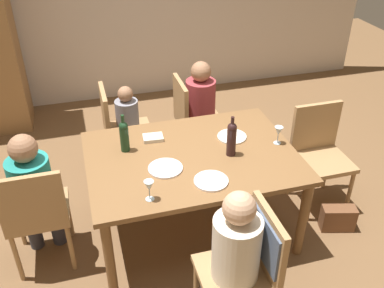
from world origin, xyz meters
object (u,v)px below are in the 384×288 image
object	(u,v)px
wine_bottle_tall_green	(232,138)
handbag	(338,218)
chair_left_end	(36,211)
dinner_plate_guest_right	(232,137)
person_man_bearded	(34,189)
dinner_plate_host	(165,168)
chair_far_right	(192,117)
wine_glass_centre	(279,132)
person_child_small	(130,123)
person_woman_host	(203,106)
person_man_guest	(232,255)
chair_near	(254,256)
dinner_plate_guest_left	(211,181)
wine_glass_near_left	(149,187)
chair_far_left	(119,127)
dining_table	(192,163)
wine_bottle_dark_red	(124,135)
chair_right_end	(319,149)

from	to	relation	value
wine_bottle_tall_green	handbag	world-z (taller)	wine_bottle_tall_green
chair_left_end	dinner_plate_guest_right	size ratio (longest dim) A/B	3.87
person_man_bearded	dinner_plate_host	distance (m)	0.96
handbag	dinner_plate_guest_right	bearing A→B (deg)	147.36
handbag	chair_far_right	bearing A→B (deg)	124.76
wine_bottle_tall_green	handbag	bearing A→B (deg)	-17.29
wine_bottle_tall_green	wine_glass_centre	size ratio (longest dim) A/B	2.19
person_child_small	handbag	world-z (taller)	person_child_small
person_woman_host	person_man_guest	xyz separation A→B (m)	(-0.41, -1.91, 0.00)
chair_near	dinner_plate_guest_left	xyz separation A→B (m)	(-0.09, 0.60, 0.16)
dinner_plate_guest_left	handbag	world-z (taller)	dinner_plate_guest_left
chair_left_end	person_man_bearded	distance (m)	0.16
person_man_bearded	wine_glass_near_left	size ratio (longest dim) A/B	7.47
dinner_plate_guest_right	dinner_plate_host	bearing A→B (deg)	-155.53
chair_far_left	person_man_bearded	size ratio (longest dim) A/B	0.83
person_woman_host	chair_left_end	bearing A→B (deg)	-56.30
person_woman_host	dinner_plate_guest_right	distance (m)	0.81
dinner_plate_host	dinner_plate_guest_left	xyz separation A→B (m)	(0.27, -0.24, 0.00)
person_man_bearded	dining_table	bearing A→B (deg)	-1.25
person_man_bearded	wine_bottle_dark_red	xyz separation A→B (m)	(0.70, 0.18, 0.23)
dinner_plate_guest_left	dinner_plate_guest_right	size ratio (longest dim) A/B	1.03
chair_far_left	wine_bottle_tall_green	distance (m)	1.32
chair_near	wine_bottle_tall_green	bearing A→B (deg)	-10.55
person_man_guest	wine_glass_near_left	xyz separation A→B (m)	(-0.39, 0.53, 0.21)
chair_near	person_man_guest	bearing A→B (deg)	90.00
chair_far_right	person_child_small	world-z (taller)	person_child_small
person_man_bearded	dinner_plate_guest_right	bearing A→B (deg)	4.88
dining_table	wine_bottle_dark_red	xyz separation A→B (m)	(-0.48, 0.21, 0.22)
person_man_guest	dinner_plate_guest_right	world-z (taller)	person_man_guest
chair_far_left	wine_glass_near_left	size ratio (longest dim) A/B	6.17
chair_far_right	dinner_plate_host	size ratio (longest dim) A/B	3.62
chair_far_left	handbag	world-z (taller)	chair_far_left
chair_left_end	wine_glass_near_left	world-z (taller)	chair_left_end
person_man_bearded	wine_bottle_tall_green	size ratio (longest dim) A/B	3.41
wine_bottle_tall_green	wine_glass_near_left	xyz separation A→B (m)	(-0.70, -0.36, -0.04)
chair_far_left	chair_right_end	size ratio (longest dim) A/B	1.00
wine_bottle_tall_green	dinner_plate_guest_right	bearing A→B (deg)	67.45
chair_far_right	person_child_small	size ratio (longest dim) A/B	0.98
chair_left_end	person_woman_host	xyz separation A→B (m)	(1.57, 1.04, 0.10)
chair_near	wine_bottle_tall_green	distance (m)	0.95
chair_far_left	chair_near	bearing A→B (deg)	16.61
chair_far_right	wine_glass_near_left	xyz separation A→B (m)	(-0.69, -1.39, 0.32)
person_child_small	handbag	size ratio (longest dim) A/B	3.34
chair_near	dinner_plate_guest_left	bearing A→B (deg)	8.30
chair_far_right	dinner_plate_guest_right	distance (m)	0.83
chair_near	person_man_guest	distance (m)	0.16
person_man_bearded	handbag	distance (m)	2.45
chair_right_end	person_man_guest	world-z (taller)	person_man_guest
chair_far_right	chair_near	bearing A→B (deg)	-4.45
chair_near	dinner_plate_guest_right	size ratio (longest dim) A/B	3.87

